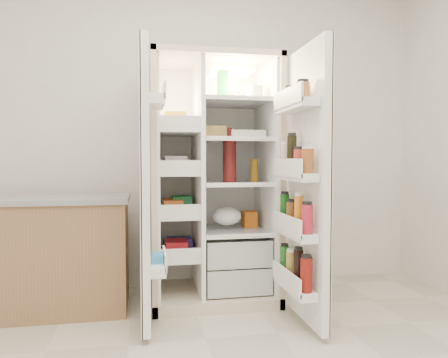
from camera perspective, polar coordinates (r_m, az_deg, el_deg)
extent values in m
cube|color=white|center=(3.57, -5.18, 7.36)|extent=(4.00, 0.02, 2.70)
cube|color=beige|center=(3.51, -2.45, 0.09)|extent=(0.92, 0.04, 1.80)
cube|color=beige|center=(3.14, -9.53, -0.24)|extent=(0.04, 0.70, 1.80)
cube|color=beige|center=(3.28, 6.03, -0.10)|extent=(0.04, 0.70, 1.80)
cube|color=beige|center=(3.26, -1.60, 15.48)|extent=(0.92, 0.70, 0.04)
cube|color=beige|center=(3.33, -1.56, -15.10)|extent=(0.92, 0.70, 0.08)
cube|color=white|center=(3.48, -2.38, 0.39)|extent=(0.84, 0.02, 1.68)
cube|color=white|center=(3.14, -8.98, 0.13)|extent=(0.02, 0.62, 1.68)
cube|color=white|center=(3.27, 5.53, 0.25)|extent=(0.02, 0.62, 1.68)
cube|color=white|center=(3.16, -3.54, 0.18)|extent=(0.03, 0.62, 1.68)
cube|color=#B4BDB7|center=(3.30, 1.22, -12.65)|extent=(0.47, 0.52, 0.19)
cube|color=#B4BDB7|center=(3.25, 1.22, -9.25)|extent=(0.47, 0.52, 0.19)
cube|color=#FFD18C|center=(3.32, 0.98, 14.17)|extent=(0.30, 0.30, 0.02)
cube|color=white|center=(3.22, -6.29, -10.03)|extent=(0.28, 0.58, 0.02)
cube|color=white|center=(3.17, -6.32, -4.73)|extent=(0.28, 0.58, 0.02)
cube|color=white|center=(3.15, -6.35, 0.70)|extent=(0.28, 0.58, 0.02)
cube|color=white|center=(3.15, -6.37, 6.16)|extent=(0.28, 0.58, 0.02)
cube|color=silver|center=(3.25, 1.15, -6.85)|extent=(0.49, 0.58, 0.01)
cube|color=silver|center=(3.21, 1.16, -0.50)|extent=(0.49, 0.58, 0.01)
cube|color=silver|center=(3.21, 1.16, 5.22)|extent=(0.49, 0.58, 0.02)
cube|color=silver|center=(3.23, 1.17, 10.18)|extent=(0.49, 0.58, 0.02)
cube|color=red|center=(3.21, -6.30, -8.98)|extent=(0.16, 0.20, 0.10)
cube|color=#227E43|center=(3.16, -6.32, -3.47)|extent=(0.14, 0.18, 0.12)
cube|color=silver|center=(3.15, -6.35, 1.52)|extent=(0.20, 0.22, 0.07)
cube|color=gold|center=(3.16, -6.38, 7.61)|extent=(0.15, 0.16, 0.14)
cube|color=#4D3AAF|center=(3.21, -6.30, -9.07)|extent=(0.18, 0.20, 0.09)
cube|color=orange|center=(3.16, -6.32, -3.65)|extent=(0.14, 0.18, 0.10)
cube|color=silver|center=(3.14, -6.35, 1.98)|extent=(0.16, 0.16, 0.12)
sphere|color=orange|center=(3.22, -0.72, -14.16)|extent=(0.07, 0.07, 0.07)
sphere|color=orange|center=(3.27, 0.75, -13.88)|extent=(0.07, 0.07, 0.07)
sphere|color=orange|center=(3.26, 2.67, -13.97)|extent=(0.07, 0.07, 0.07)
sphere|color=orange|center=(3.36, -0.29, -13.44)|extent=(0.07, 0.07, 0.07)
sphere|color=orange|center=(3.36, 1.50, -13.44)|extent=(0.07, 0.07, 0.07)
sphere|color=orange|center=(3.35, 3.37, -13.52)|extent=(0.07, 0.07, 0.07)
ellipsoid|color=#487426|center=(3.27, 1.15, -8.92)|extent=(0.26, 0.24, 0.11)
cylinder|color=#4F1011|center=(3.13, 0.75, 2.42)|extent=(0.10, 0.10, 0.31)
cylinder|color=brown|center=(3.14, 4.08, 1.13)|extent=(0.06, 0.06, 0.17)
cube|color=green|center=(3.18, -0.15, 12.42)|extent=(0.07, 0.07, 0.22)
cylinder|color=silver|center=(3.19, 4.16, 11.40)|extent=(0.12, 0.12, 0.11)
cylinder|color=olive|center=(3.29, 1.54, 10.89)|extent=(0.06, 0.06, 0.08)
cube|color=silver|center=(3.15, 3.20, 5.98)|extent=(0.25, 0.11, 0.06)
cube|color=tan|center=(3.17, -1.20, 6.26)|extent=(0.16, 0.09, 0.10)
ellipsoid|color=white|center=(3.23, 0.40, -5.53)|extent=(0.22, 0.20, 0.14)
cube|color=orange|center=(3.34, 3.42, -5.39)|extent=(0.10, 0.12, 0.12)
cube|color=white|center=(2.59, -10.56, -0.83)|extent=(0.05, 0.40, 1.72)
cube|color=beige|center=(2.59, -11.12, -0.83)|extent=(0.01, 0.40, 1.72)
cube|color=white|center=(2.67, -8.94, -11.60)|extent=(0.09, 0.32, 0.06)
cube|color=white|center=(2.61, -9.09, 10.21)|extent=(0.09, 0.32, 0.06)
cube|color=#338CCC|center=(2.66, -8.94, -10.98)|extent=(0.07, 0.12, 0.10)
cube|color=white|center=(2.70, 11.21, -0.70)|extent=(0.05, 0.58, 1.72)
cube|color=beige|center=(2.71, 11.70, -0.69)|extent=(0.01, 0.58, 1.72)
cube|color=white|center=(2.78, 9.42, -14.03)|extent=(0.11, 0.50, 0.05)
cube|color=white|center=(2.70, 9.47, -7.09)|extent=(0.11, 0.50, 0.05)
cube|color=white|center=(2.66, 9.53, 0.35)|extent=(0.11, 0.50, 0.05)
cube|color=white|center=(2.68, 9.60, 9.57)|extent=(0.11, 0.50, 0.05)
cylinder|color=maroon|center=(2.56, 11.03, -12.55)|extent=(0.07, 0.07, 0.20)
cylinder|color=black|center=(2.68, 9.97, -11.66)|extent=(0.06, 0.06, 0.22)
cylinder|color=#AD8939|center=(2.80, 9.00, -11.44)|extent=(0.06, 0.06, 0.18)
cylinder|color=#206223|center=(2.92, 8.12, -10.76)|extent=(0.06, 0.06, 0.19)
cylinder|color=#AB1C31|center=(2.50, 11.09, -5.33)|extent=(0.07, 0.07, 0.17)
cylinder|color=orange|center=(2.62, 10.03, -4.53)|extent=(0.06, 0.06, 0.21)
cylinder|color=brown|center=(2.74, 9.05, -4.73)|extent=(0.07, 0.07, 0.16)
cylinder|color=#114E14|center=(2.86, 8.16, -4.02)|extent=(0.06, 0.06, 0.20)
cylinder|color=brown|center=(2.48, 11.16, 2.37)|extent=(0.07, 0.07, 0.14)
cylinder|color=#A02F29|center=(2.60, 10.08, 2.39)|extent=(0.07, 0.07, 0.14)
cylinder|color=black|center=(2.72, 9.11, 3.35)|extent=(0.06, 0.06, 0.23)
cylinder|color=beige|center=(2.84, 8.21, 2.81)|extent=(0.06, 0.06, 0.18)
cylinder|color=#A05728|center=(2.58, 10.56, 11.52)|extent=(0.08, 0.08, 0.10)
cylinder|color=olive|center=(2.79, 8.88, 10.87)|extent=(0.08, 0.08, 0.10)
cube|color=#8A6345|center=(3.23, -22.51, -9.61)|extent=(1.06, 0.55, 0.76)
cube|color=gray|center=(3.17, -22.64, -2.54)|extent=(1.10, 0.59, 0.04)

